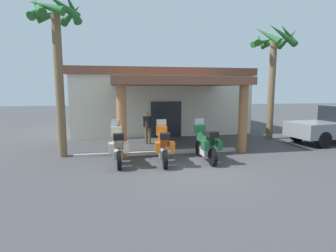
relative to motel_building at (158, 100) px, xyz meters
name	(u,v)px	position (x,y,z in m)	size (l,w,h in m)	color
ground_plane	(196,171)	(0.10, -10.07, -2.10)	(80.00, 80.00, 0.00)	#424244
motel_building	(158,100)	(0.00, 0.00, 0.00)	(11.51, 12.22, 4.09)	silver
motorcycle_cream	(118,146)	(-2.61, -8.77, -1.40)	(0.73, 2.21, 1.61)	black
motorcycle_orange	(163,145)	(-0.89, -8.92, -1.40)	(0.72, 2.21, 1.61)	black
motorcycle_green	(206,143)	(0.82, -8.85, -1.40)	(0.72, 2.21, 1.61)	black
pedestrian	(148,125)	(-1.15, -5.17, -1.12)	(0.49, 0.32, 1.69)	brown
palm_tree_roadside	(57,39)	(-4.93, -7.26, 2.72)	(2.20, 2.20, 6.53)	brown
palm_tree_near_portico	(273,56)	(5.85, -4.81, 2.56)	(2.52, 2.55, 6.26)	brown
curb_strip	(158,152)	(-0.89, -7.34, -2.04)	(7.14, 0.36, 0.12)	#ADA89E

